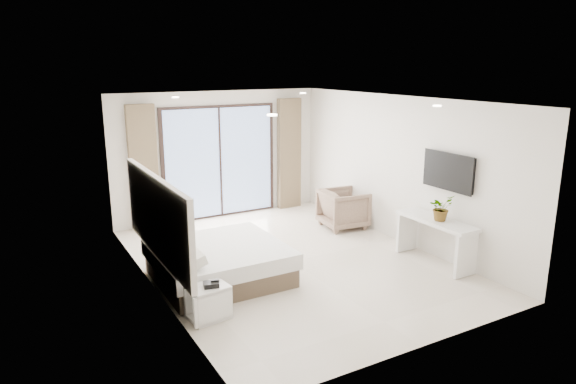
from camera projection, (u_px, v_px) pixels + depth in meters
name	position (u px, v px, depth m)	size (l,w,h in m)	color
ground	(291.00, 261.00, 8.68)	(6.20, 6.20, 0.00)	beige
room_shell	(261.00, 164.00, 8.80)	(4.62, 6.22, 2.72)	silver
bed	(218.00, 262.00, 7.89)	(1.91, 1.82, 0.67)	brown
nightstand	(208.00, 302.00, 6.70)	(0.55, 0.47, 0.45)	white
phone	(211.00, 284.00, 6.60)	(0.20, 0.15, 0.07)	black
console_desk	(435.00, 231.00, 8.48)	(0.46, 1.48, 0.77)	white
plant	(441.00, 211.00, 8.32)	(0.38, 0.42, 0.33)	#33662D
armchair	(343.00, 207.00, 10.38)	(0.84, 0.78, 0.86)	#856D57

